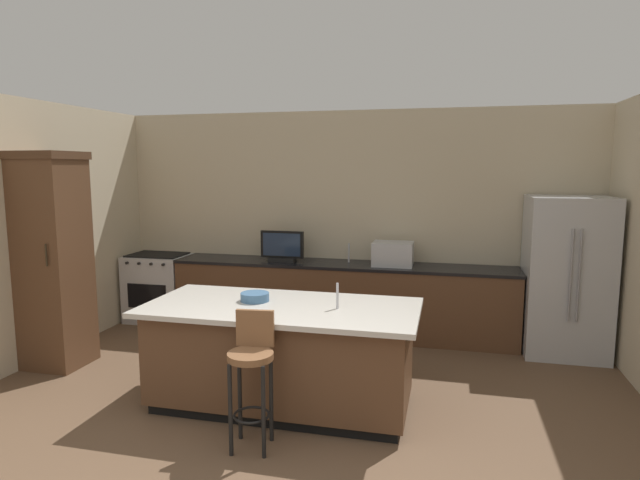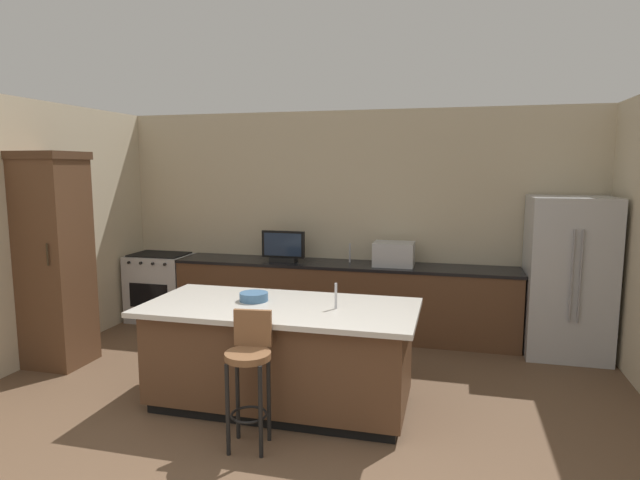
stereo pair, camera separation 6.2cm
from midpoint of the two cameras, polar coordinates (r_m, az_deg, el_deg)
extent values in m
cube|color=beige|center=(6.85, 2.96, 2.09)|extent=(6.55, 0.12, 2.79)
cube|color=beige|center=(6.43, -28.92, 0.74)|extent=(0.12, 4.41, 2.79)
cube|color=brown|center=(6.66, 1.99, -6.49)|extent=(4.22, 0.60, 0.86)
cube|color=black|center=(6.56, 2.01, -2.68)|extent=(4.25, 0.62, 0.04)
cube|color=black|center=(4.88, -4.47, -16.81)|extent=(2.11, 0.87, 0.09)
cube|color=brown|center=(4.72, -4.52, -12.05)|extent=(2.19, 0.95, 0.77)
cube|color=beige|center=(4.60, -4.58, -7.27)|extent=(2.35, 1.11, 0.04)
cube|color=#B7BABF|center=(6.47, 24.74, -3.55)|extent=(0.87, 0.78, 1.77)
cylinder|color=gray|center=(6.04, 25.16, -3.49)|extent=(0.02, 0.02, 0.97)
cylinder|color=gray|center=(6.06, 25.90, -3.50)|extent=(0.02, 0.02, 0.97)
cube|color=#B7BABF|center=(7.57, -17.20, -4.95)|extent=(0.80, 0.60, 0.90)
cube|color=black|center=(7.32, -18.41, -5.79)|extent=(0.56, 0.01, 0.32)
cube|color=black|center=(7.48, -17.34, -1.51)|extent=(0.72, 0.50, 0.02)
cylinder|color=black|center=(7.37, -20.33, -2.33)|extent=(0.04, 0.03, 0.04)
cylinder|color=black|center=(7.28, -19.18, -2.41)|extent=(0.04, 0.03, 0.04)
cylinder|color=black|center=(7.18, -18.01, -2.48)|extent=(0.04, 0.03, 0.04)
cylinder|color=black|center=(7.09, -16.80, -2.56)|extent=(0.04, 0.03, 0.04)
cube|color=brown|center=(6.16, -27.06, -1.99)|extent=(0.58, 0.54, 2.24)
cube|color=#492F1E|center=(6.08, -27.70, 8.08)|extent=(0.62, 0.58, 0.08)
cylinder|color=#332819|center=(5.81, -27.70, -1.46)|extent=(0.02, 0.02, 0.22)
cube|color=#B7BABF|center=(6.44, 7.60, -1.49)|extent=(0.48, 0.36, 0.29)
cube|color=black|center=(6.69, -4.35, -2.11)|extent=(0.33, 0.16, 0.05)
cube|color=black|center=(6.66, -4.37, -0.47)|extent=(0.55, 0.05, 0.34)
cube|color=#1E2D47|center=(6.64, -4.44, -0.50)|extent=(0.49, 0.01, 0.29)
cylinder|color=#B2B2B7|center=(6.62, 2.86, -1.38)|extent=(0.02, 0.02, 0.24)
cylinder|color=#B2B2B7|center=(4.44, 1.49, -6.04)|extent=(0.02, 0.02, 0.22)
cylinder|color=brown|center=(3.98, -7.96, -12.28)|extent=(0.34, 0.34, 0.05)
cube|color=brown|center=(4.07, -7.44, -9.39)|extent=(0.29, 0.07, 0.28)
cylinder|color=black|center=(4.05, -10.09, -17.64)|extent=(0.03, 0.03, 0.69)
cylinder|color=black|center=(3.99, -6.57, -17.99)|extent=(0.03, 0.03, 0.69)
cylinder|color=black|center=(4.26, -9.07, -16.27)|extent=(0.03, 0.03, 0.69)
cylinder|color=black|center=(4.20, -5.73, -16.57)|extent=(0.03, 0.03, 0.69)
torus|color=black|center=(4.16, -7.84, -18.18)|extent=(0.28, 0.28, 0.02)
cylinder|color=#3F668C|center=(4.74, -7.40, -6.10)|extent=(0.25, 0.25, 0.08)
camera|label=1|loc=(0.03, -90.32, -0.04)|focal=29.69mm
camera|label=2|loc=(0.03, 89.68, 0.04)|focal=29.69mm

